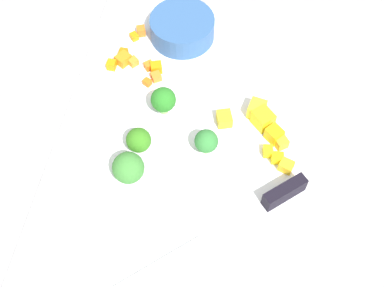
% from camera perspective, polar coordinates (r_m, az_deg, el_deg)
% --- Properties ---
extents(ground_plane, '(4.00, 4.00, 0.00)m').
position_cam_1_polar(ground_plane, '(0.65, 0.00, -1.02)').
color(ground_plane, gray).
extents(cutting_board, '(0.52, 0.35, 0.01)m').
position_cam_1_polar(cutting_board, '(0.65, 0.00, -0.75)').
color(cutting_board, white).
rests_on(cutting_board, ground_plane).
extents(prep_bowl, '(0.09, 0.09, 0.03)m').
position_cam_1_polar(prep_bowl, '(0.75, -1.10, 12.86)').
color(prep_bowl, '#2F548C').
rests_on(prep_bowl, cutting_board).
extents(chef_knife, '(0.21, 0.24, 0.02)m').
position_cam_1_polar(chef_knife, '(0.59, 5.24, -8.50)').
color(chef_knife, silver).
rests_on(chef_knife, cutting_board).
extents(carrot_dice_0, '(0.02, 0.02, 0.01)m').
position_cam_1_polar(carrot_dice_0, '(0.72, -6.60, 9.13)').
color(carrot_dice_0, orange).
rests_on(carrot_dice_0, cutting_board).
extents(carrot_dice_1, '(0.02, 0.02, 0.01)m').
position_cam_1_polar(carrot_dice_1, '(0.70, -4.04, 7.52)').
color(carrot_dice_1, orange).
rests_on(carrot_dice_1, cutting_board).
extents(carrot_dice_2, '(0.02, 0.01, 0.01)m').
position_cam_1_polar(carrot_dice_2, '(0.76, -6.48, 11.86)').
color(carrot_dice_2, orange).
rests_on(carrot_dice_2, cutting_board).
extents(carrot_dice_3, '(0.02, 0.02, 0.01)m').
position_cam_1_polar(carrot_dice_3, '(0.76, -5.72, 12.47)').
color(carrot_dice_3, orange).
rests_on(carrot_dice_3, cutting_board).
extents(carrot_dice_4, '(0.01, 0.01, 0.01)m').
position_cam_1_polar(carrot_dice_4, '(0.72, -8.99, 8.74)').
color(carrot_dice_4, orange).
rests_on(carrot_dice_4, cutting_board).
extents(carrot_dice_5, '(0.02, 0.02, 0.01)m').
position_cam_1_polar(carrot_dice_5, '(0.72, -4.84, 8.72)').
color(carrot_dice_5, orange).
rests_on(carrot_dice_5, cutting_board).
extents(carrot_dice_6, '(0.02, 0.02, 0.01)m').
position_cam_1_polar(carrot_dice_6, '(0.72, -7.69, 9.38)').
color(carrot_dice_6, orange).
rests_on(carrot_dice_6, cutting_board).
extents(carrot_dice_7, '(0.01, 0.01, 0.01)m').
position_cam_1_polar(carrot_dice_7, '(0.70, -5.02, 6.89)').
color(carrot_dice_7, orange).
rests_on(carrot_dice_7, cutting_board).
extents(carrot_dice_8, '(0.01, 0.01, 0.01)m').
position_cam_1_polar(carrot_dice_8, '(0.74, -7.68, 10.06)').
color(carrot_dice_8, orange).
rests_on(carrot_dice_8, cutting_board).
extents(carrot_dice_9, '(0.02, 0.02, 0.01)m').
position_cam_1_polar(carrot_dice_9, '(0.71, -4.02, 8.52)').
color(carrot_dice_9, orange).
rests_on(carrot_dice_9, cutting_board).
extents(pepper_dice_0, '(0.02, 0.02, 0.01)m').
position_cam_1_polar(pepper_dice_0, '(0.63, 10.50, -2.44)').
color(pepper_dice_0, yellow).
rests_on(pepper_dice_0, cutting_board).
extents(pepper_dice_1, '(0.03, 0.02, 0.02)m').
position_cam_1_polar(pepper_dice_1, '(0.67, 7.27, 3.87)').
color(pepper_dice_1, yellow).
rests_on(pepper_dice_1, cutting_board).
extents(pepper_dice_2, '(0.03, 0.02, 0.02)m').
position_cam_1_polar(pepper_dice_2, '(0.66, 3.64, 2.84)').
color(pepper_dice_2, yellow).
rests_on(pepper_dice_2, cutting_board).
extents(pepper_dice_3, '(0.01, 0.01, 0.01)m').
position_cam_1_polar(pepper_dice_3, '(0.64, 8.48, -0.82)').
color(pepper_dice_3, yellow).
rests_on(pepper_dice_3, cutting_board).
extents(pepper_dice_4, '(0.02, 0.02, 0.01)m').
position_cam_1_polar(pepper_dice_4, '(0.65, 9.95, 0.15)').
color(pepper_dice_4, yellow).
rests_on(pepper_dice_4, cutting_board).
extents(pepper_dice_5, '(0.03, 0.03, 0.02)m').
position_cam_1_polar(pepper_dice_5, '(0.66, 7.95, 2.81)').
color(pepper_dice_5, yellow).
rests_on(pepper_dice_5, cutting_board).
extents(pepper_dice_6, '(0.03, 0.03, 0.02)m').
position_cam_1_polar(pepper_dice_6, '(0.65, 9.17, 1.07)').
color(pepper_dice_6, yellow).
rests_on(pepper_dice_6, cutting_board).
extents(pepper_dice_7, '(0.01, 0.02, 0.01)m').
position_cam_1_polar(pepper_dice_7, '(0.64, 9.55, -1.36)').
color(pepper_dice_7, yellow).
rests_on(pepper_dice_7, cutting_board).
extents(broccoli_floret_0, '(0.03, 0.03, 0.04)m').
position_cam_1_polar(broccoli_floret_0, '(0.62, 1.64, 0.45)').
color(broccoli_floret_0, '#94BC5A').
rests_on(broccoli_floret_0, cutting_board).
extents(broccoli_floret_1, '(0.03, 0.03, 0.04)m').
position_cam_1_polar(broccoli_floret_1, '(0.65, -3.22, 4.93)').
color(broccoli_floret_1, '#85C366').
rests_on(broccoli_floret_1, cutting_board).
extents(broccoli_floret_2, '(0.04, 0.04, 0.04)m').
position_cam_1_polar(broccoli_floret_2, '(0.60, -7.13, -2.69)').
color(broccoli_floret_2, '#8AC362').
rests_on(broccoli_floret_2, cutting_board).
extents(broccoli_floret_3, '(0.03, 0.03, 0.04)m').
position_cam_1_polar(broccoli_floret_3, '(0.63, -5.99, 0.40)').
color(broccoli_floret_3, '#87AF5E').
rests_on(broccoli_floret_3, cutting_board).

